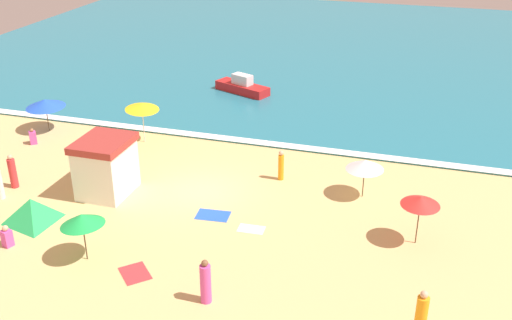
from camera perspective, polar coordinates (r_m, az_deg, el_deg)
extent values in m
plane|color=#D8B775|center=(29.49, -4.91, -2.98)|extent=(60.00, 60.00, 0.00)
cube|color=teal|center=(54.76, 5.97, 10.46)|extent=(60.00, 44.00, 0.10)
cube|color=white|center=(34.78, -1.15, 1.86)|extent=(57.00, 0.70, 0.01)
cube|color=white|center=(29.63, -13.91, -0.90)|extent=(2.15, 2.58, 2.44)
cube|color=#A5332D|center=(29.06, -14.19, 1.56)|extent=(2.32, 2.78, 0.33)
cylinder|color=#4C3823|center=(38.16, -19.06, 3.98)|extent=(0.05, 0.05, 1.91)
cone|color=blue|center=(37.91, -19.22, 5.06)|extent=(2.50, 2.51, 0.57)
cylinder|color=silver|center=(35.03, -10.54, 3.38)|extent=(0.05, 0.05, 2.22)
cone|color=yellow|center=(34.67, -10.67, 4.93)|extent=(2.65, 2.64, 0.46)
cylinder|color=#4C3823|center=(24.90, -15.83, -7.03)|extent=(0.05, 0.05, 2.01)
cone|color=green|center=(24.49, -16.06, -5.40)|extent=(2.34, 2.33, 0.60)
cylinder|color=#4C3823|center=(28.99, 10.09, -1.75)|extent=(0.05, 0.05, 1.87)
cone|color=white|center=(28.66, 10.21, -0.42)|extent=(2.53, 2.53, 0.52)
cylinder|color=#4C3823|center=(25.82, 15.00, -5.54)|extent=(0.05, 0.05, 2.13)
cone|color=red|center=(25.37, 15.23, -3.74)|extent=(1.82, 1.83, 0.43)
pyramid|color=green|center=(28.59, -20.33, -4.37)|extent=(2.95, 3.03, 1.06)
cylinder|color=red|center=(31.76, -21.90, -1.16)|extent=(0.51, 0.51, 1.51)
sphere|color=#DBA884|center=(31.42, -22.15, 0.25)|extent=(0.24, 0.24, 0.24)
cube|color=#D84CA5|center=(27.12, -22.36, -6.82)|extent=(0.46, 0.46, 0.74)
sphere|color=#DBA884|center=(26.89, -22.53, -5.95)|extent=(0.25, 0.25, 0.25)
cylinder|color=orange|center=(30.28, 2.36, -0.69)|extent=(0.30, 0.30, 1.34)
sphere|color=#DBA884|center=(29.95, 2.39, 0.65)|extent=(0.25, 0.25, 0.25)
cylinder|color=#D84CA5|center=(22.00, -4.76, -11.52)|extent=(0.53, 0.53, 1.54)
sphere|color=brown|center=(21.48, -4.84, -9.65)|extent=(0.25, 0.25, 0.25)
cylinder|color=orange|center=(21.06, 15.24, -14.17)|extent=(0.54, 0.54, 1.67)
sphere|color=#DBA884|center=(20.48, 15.55, -12.10)|extent=(0.26, 0.26, 0.26)
cube|color=#D84CA5|center=(36.71, -20.24, 1.98)|extent=(0.52, 0.52, 0.74)
sphere|color=#9E6B47|center=(36.54, -20.35, 2.65)|extent=(0.20, 0.20, 0.20)
cube|color=blue|center=(27.48, -4.07, -5.21)|extent=(1.58, 1.12, 0.01)
cube|color=red|center=(24.18, -11.31, -10.41)|extent=(1.62, 1.62, 0.01)
cube|color=white|center=(26.41, -0.45, -6.51)|extent=(1.19, 0.76, 0.01)
cube|color=red|center=(42.64, -1.29, 6.77)|extent=(4.18, 2.65, 0.60)
cube|color=silver|center=(42.44, -1.30, 7.59)|extent=(1.58, 1.21, 0.68)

